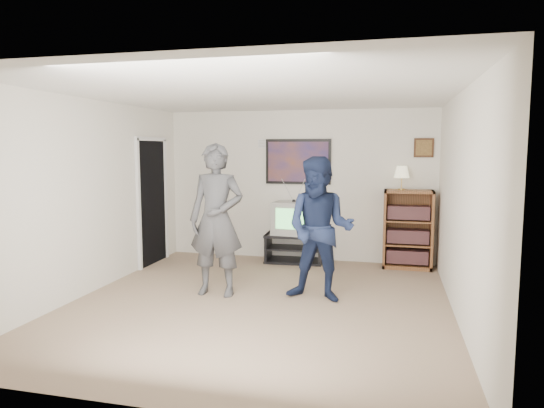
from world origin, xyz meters
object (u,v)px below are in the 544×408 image
at_px(bookshelf, 408,229).
at_px(media_stand, 294,248).
at_px(person_tall, 217,220).
at_px(person_short, 320,229).
at_px(crt_television, 294,218).

bearing_deg(bookshelf, media_stand, -178.41).
relative_size(person_tall, person_short, 1.09).
bearing_deg(person_tall, crt_television, 72.35).
bearing_deg(bookshelf, person_short, -119.27).
bearing_deg(person_short, bookshelf, 67.43).
xyz_separation_m(person_tall, person_short, (1.31, 0.07, -0.08)).
bearing_deg(media_stand, person_tall, -110.12).
bearing_deg(media_stand, bookshelf, -1.40).
bearing_deg(crt_television, media_stand, 5.66).
height_order(media_stand, bookshelf, bookshelf).
xyz_separation_m(media_stand, person_tall, (-0.61, -1.99, 0.73)).
height_order(crt_television, bookshelf, bookshelf).
height_order(media_stand, person_tall, person_tall).
distance_m(crt_television, person_short, 2.05).
bearing_deg(person_short, person_tall, -170.04).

